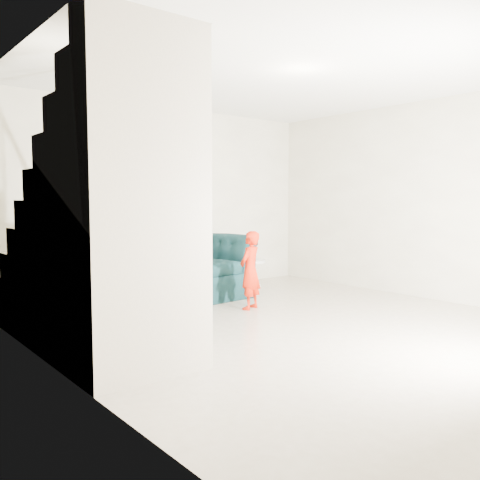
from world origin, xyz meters
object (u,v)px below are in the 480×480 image
side_table (252,269)px  staircase (98,245)px  toddler (250,270)px  armchair (194,267)px

side_table → staircase: staircase is taller
toddler → staircase: staircase is taller
armchair → staircase: bearing=-146.9°
armchair → side_table: size_ratio=3.14×
toddler → staircase: bearing=-10.9°
armchair → toddler: bearing=-86.4°
toddler → staircase: (-2.16, -0.47, 0.46)m
armchair → toddler: 1.06m
toddler → side_table: (1.05, 1.22, -0.20)m
side_table → staircase: bearing=-152.3°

